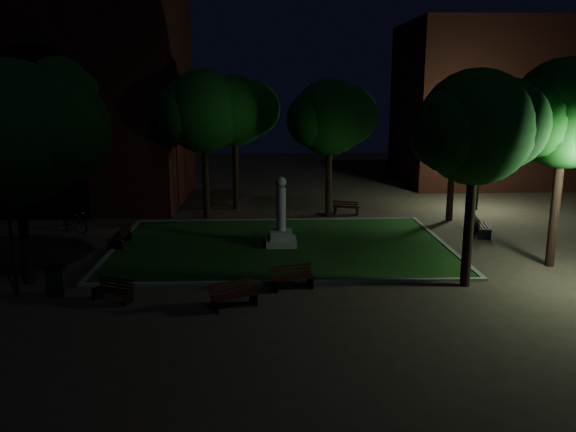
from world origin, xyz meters
name	(u,v)px	position (x,y,z in m)	size (l,w,h in m)	color
ground	(283,259)	(0.00, 0.00, 0.00)	(80.00, 80.00, 0.00)	#46342A
lawn	(281,246)	(0.00, 2.00, 0.04)	(15.00, 10.00, 0.08)	#1C4214
lawn_kerb	(281,245)	(0.00, 2.00, 0.06)	(15.40, 10.40, 0.12)	slate
monument	(281,226)	(0.00, 2.00, 0.96)	(1.40, 1.40, 3.20)	#9E988F
building_main	(23,85)	(-15.86, 13.79, 7.38)	(20.00, 12.00, 15.00)	#4B1A12
building_far	(508,104)	(18.00, 20.00, 6.00)	(16.00, 10.00, 12.00)	#4B1A12
tree_west	(16,133)	(-9.54, -2.60, 5.62)	(6.38, 5.21, 8.23)	black
tree_north_wl	(205,112)	(-3.92, 8.00, 5.94)	(5.50, 4.49, 8.19)	black
tree_north_er	(331,117)	(2.99, 8.15, 5.60)	(5.11, 4.17, 7.70)	black
tree_ne	(456,136)	(9.59, 6.87, 4.65)	(5.16, 4.21, 6.76)	black
tree_east	(568,114)	(11.10, -1.38, 6.21)	(5.30, 4.32, 8.38)	black
tree_se	(479,128)	(6.76, -3.57, 5.83)	(5.00, 4.08, 7.88)	black
tree_nw	(69,91)	(-11.53, 9.26, 7.01)	(5.48, 4.47, 9.26)	black
tree_far_north	(236,111)	(-2.38, 10.53, 5.86)	(5.08, 4.15, 7.95)	black
lamppost_sw	(8,208)	(-9.51, -3.96, 3.18)	(1.18, 0.28, 4.56)	black
lamppost_nw	(77,167)	(-11.32, 8.94, 2.80)	(1.18, 0.28, 3.93)	black
lamppost_ne	(480,162)	(12.06, 9.54, 2.89)	(1.18, 0.28, 4.09)	black
bench_near_left	(234,296)	(-1.81, -5.31, 0.41)	(1.66, 1.15, 0.86)	black
bench_near_right	(292,278)	(0.23, -3.62, 0.40)	(1.65, 0.94, 0.86)	black
bench_west_near	(114,291)	(-5.97, -4.59, 0.38)	(1.54, 1.08, 0.80)	black
bench_left_side	(122,237)	(-7.38, 2.33, 0.46)	(0.68, 1.80, 0.98)	black
bench_right_side	(481,226)	(9.99, 3.58, 0.46)	(0.96, 1.88, 0.98)	black
bench_far_side	(346,208)	(3.99, 8.63, 0.39)	(1.59, 1.04, 0.83)	black
trash_bin	(57,281)	(-8.13, -3.90, 0.53)	(0.67, 0.67, 1.04)	black
bicycle	(72,222)	(-10.55, 5.11, 0.51)	(0.68, 1.96, 1.03)	black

